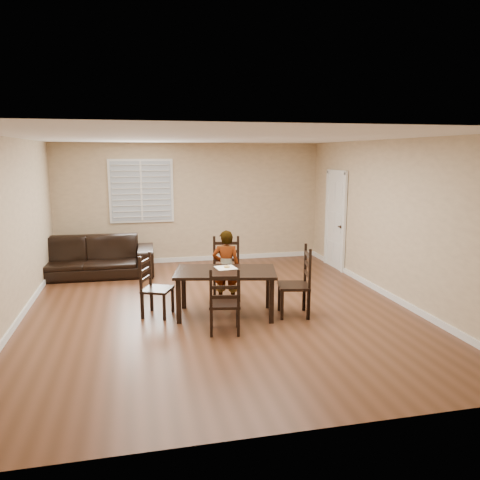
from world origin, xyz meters
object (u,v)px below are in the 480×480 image
at_px(chair_left, 150,288).
at_px(donut, 227,266).
at_px(child, 226,267).
at_px(chair_far, 225,305).
at_px(sofa, 85,257).
at_px(dining_table, 225,276).
at_px(chair_right, 302,284).
at_px(chair_near, 226,269).

bearing_deg(chair_left, donut, -71.12).
distance_m(child, donut, 0.40).
bearing_deg(chair_far, sofa, -49.81).
xyz_separation_m(chair_left, child, (1.24, 0.27, 0.19)).
bearing_deg(sofa, chair_far, -58.14).
distance_m(child, sofa, 3.43).
distance_m(chair_far, donut, 1.02).
bearing_deg(dining_table, chair_right, 0.06).
distance_m(chair_right, child, 1.30).
bearing_deg(chair_left, child, -53.79).
height_order(chair_far, donut, chair_far).
distance_m(dining_table, child, 0.55).
relative_size(chair_near, sofa, 0.39).
height_order(donut, sofa, sofa).
height_order(chair_near, chair_far, chair_near).
distance_m(chair_far, sofa, 4.31).
bearing_deg(chair_left, chair_right, -78.79).
xyz_separation_m(dining_table, child, (0.11, 0.54, 0.00)).
relative_size(dining_table, chair_near, 1.57).
bearing_deg(chair_far, chair_near, -91.81).
bearing_deg(dining_table, chair_left, 178.82).
bearing_deg(donut, chair_near, 79.68).
height_order(chair_far, chair_right, chair_right).
bearing_deg(chair_left, chair_far, -113.80).
distance_m(chair_near, chair_far, 1.79).
xyz_separation_m(chair_far, chair_left, (-0.96, 1.05, 0.01)).
bearing_deg(donut, dining_table, -108.34).
bearing_deg(chair_near, chair_right, -41.87).
bearing_deg(chair_far, chair_right, -147.48).
bearing_deg(chair_right, child, -115.60).
relative_size(chair_left, sofa, 0.35).
xyz_separation_m(dining_table, chair_left, (-1.13, 0.26, -0.19)).
distance_m(chair_left, donut, 1.22).
height_order(chair_right, child, child).
relative_size(chair_left, child, 0.77).
relative_size(child, sofa, 0.46).
distance_m(chair_near, chair_left, 1.50).
relative_size(chair_far, donut, 9.99).
xyz_separation_m(dining_table, chair_right, (1.15, -0.24, -0.13)).
height_order(chair_far, sofa, chair_far).
height_order(chair_near, child, child).
height_order(chair_far, chair_left, chair_left).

